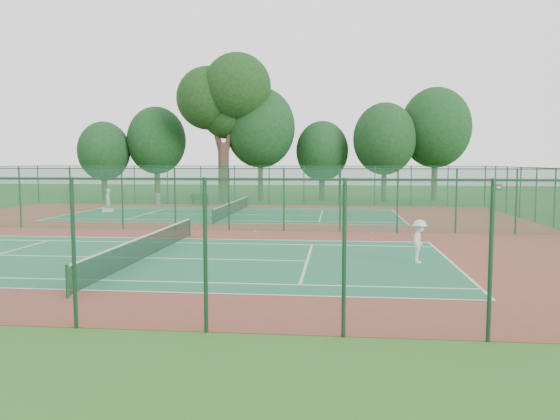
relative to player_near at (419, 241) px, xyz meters
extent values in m
plane|color=#26561B|center=(-10.62, 9.01, -0.85)|extent=(120.00, 120.00, 0.00)
cube|color=maroon|center=(-10.62, 9.01, -0.84)|extent=(40.00, 36.00, 0.01)
cube|color=#206647|center=(-10.62, 0.01, -0.83)|extent=(23.77, 10.97, 0.01)
cube|color=#1D5D3E|center=(-10.62, 18.01, -0.83)|extent=(23.77, 10.97, 0.01)
cube|color=#17462F|center=(-10.62, 27.01, 0.90)|extent=(40.00, 0.02, 3.50)
cube|color=#153A21|center=(-10.62, 27.01, 2.61)|extent=(40.00, 0.05, 0.05)
cube|color=#194C29|center=(-10.62, -8.99, 0.90)|extent=(40.00, 0.02, 3.50)
cube|color=#12331E|center=(-10.62, -8.99, 2.61)|extent=(40.00, 0.05, 0.05)
cube|color=#1B5230|center=(-10.62, 9.01, 0.90)|extent=(40.00, 0.02, 3.50)
cube|color=#12331C|center=(-10.62, 9.01, 2.61)|extent=(40.00, 0.05, 0.05)
cylinder|color=#163E20|center=(-10.62, -6.39, -0.36)|extent=(0.10, 0.10, 0.97)
cylinder|color=#163E20|center=(-10.62, 6.41, -0.36)|extent=(0.10, 0.10, 0.97)
cube|color=black|center=(-10.62, 0.01, -0.36)|extent=(0.02, 12.80, 0.85)
cube|color=silver|center=(-10.62, 0.01, 0.07)|extent=(0.04, 12.80, 0.06)
cylinder|color=#14371A|center=(-10.62, 11.61, -0.36)|extent=(0.10, 0.10, 0.97)
cylinder|color=#14371A|center=(-10.62, 24.41, -0.36)|extent=(0.10, 0.10, 0.97)
cube|color=black|center=(-10.62, 18.01, -0.36)|extent=(0.02, 12.80, 0.85)
cube|color=white|center=(-10.62, 18.01, 0.07)|extent=(0.04, 12.80, 0.06)
imported|color=white|center=(0.00, 0.00, 0.00)|extent=(0.86, 1.19, 1.65)
imported|color=silver|center=(-20.90, 20.01, 0.03)|extent=(0.47, 0.67, 1.72)
cylinder|color=slate|center=(-19.09, 26.58, -0.33)|extent=(0.67, 0.67, 1.02)
cube|color=#133718|center=(-15.75, 26.32, -0.59)|extent=(0.12, 0.44, 0.48)
cube|color=#133718|center=(-14.46, 26.21, -0.59)|extent=(0.12, 0.44, 0.48)
cube|color=#133718|center=(-15.11, 26.27, -0.33)|extent=(1.65, 0.58, 0.05)
cube|color=#133718|center=(-15.12, 26.05, -0.08)|extent=(1.61, 0.19, 0.48)
cube|color=silver|center=(-20.48, 18.99, -0.69)|extent=(0.82, 0.47, 0.29)
sphere|color=#DEED37|center=(-7.53, 8.51, -0.81)|extent=(0.06, 0.06, 0.06)
sphere|color=#C9D531|center=(-1.24, 8.66, -0.80)|extent=(0.07, 0.07, 0.07)
sphere|color=#B8CF30|center=(-11.04, 8.41, -0.80)|extent=(0.07, 0.07, 0.07)
cylinder|color=#3A281F|center=(-13.97, 30.88, 1.98)|extent=(1.04, 1.04, 5.66)
cylinder|color=#3A281F|center=(-14.82, 31.16, 6.23)|extent=(1.92, 0.57, 5.63)
cylinder|color=#3A281F|center=(-13.12, 30.69, 6.51)|extent=(1.79, 0.53, 6.11)
sphere|color=black|center=(-15.48, 31.16, 9.06)|extent=(6.04, 6.04, 6.04)
sphere|color=black|center=(-12.56, 30.69, 10.01)|extent=(6.42, 6.42, 6.42)
sphere|color=black|center=(-13.79, 31.64, 7.65)|extent=(4.91, 4.91, 4.91)
camera|label=1|loc=(-3.10, -20.77, 3.00)|focal=35.00mm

